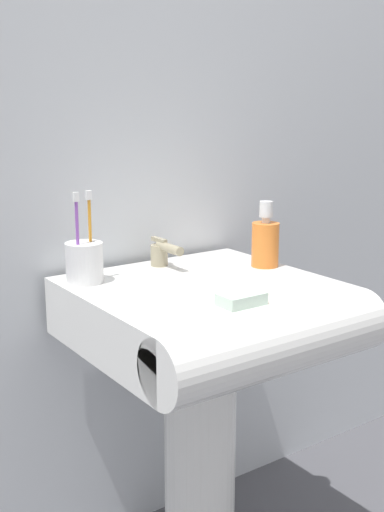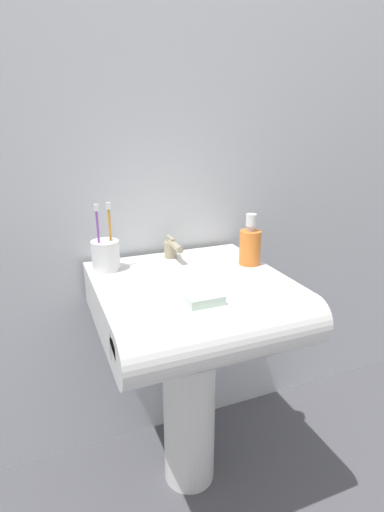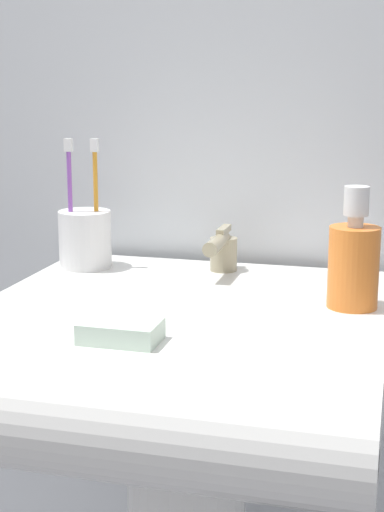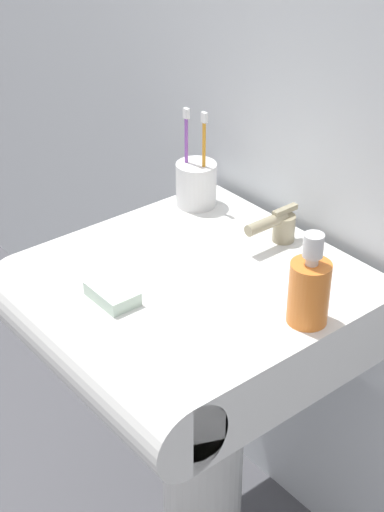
% 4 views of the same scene
% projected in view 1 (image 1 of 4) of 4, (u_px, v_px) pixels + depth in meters
% --- Properties ---
extents(wall_back, '(5.00, 0.05, 2.40)m').
position_uv_depth(wall_back, '(131.00, 68.00, 1.53)').
color(wall_back, silver).
rests_on(wall_back, ground).
extents(sink_pedestal, '(0.17, 0.17, 0.60)m').
position_uv_depth(sink_pedestal, '(200.00, 459.00, 1.51)').
color(sink_pedestal, white).
rests_on(sink_pedestal, ground).
extents(sink_basin, '(0.53, 0.55, 0.13)m').
position_uv_depth(sink_basin, '(214.00, 317.00, 1.38)').
color(sink_basin, white).
rests_on(sink_basin, sink_pedestal).
extents(faucet, '(0.04, 0.12, 0.07)m').
position_uv_depth(faucet, '(162.00, 252.00, 1.54)').
color(faucet, tan).
rests_on(faucet, sink_basin).
extents(toothbrush_cup, '(0.08, 0.08, 0.20)m').
position_uv_depth(toothbrush_cup, '(84.00, 262.00, 1.40)').
color(toothbrush_cup, white).
rests_on(toothbrush_cup, sink_basin).
extents(soap_bottle, '(0.07, 0.07, 0.16)m').
position_uv_depth(soap_bottle, '(265.00, 242.00, 1.54)').
color(soap_bottle, orange).
rests_on(soap_bottle, sink_basin).
extents(bar_soap, '(0.09, 0.06, 0.02)m').
position_uv_depth(bar_soap, '(241.00, 299.00, 1.25)').
color(bar_soap, silver).
rests_on(bar_soap, sink_basin).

